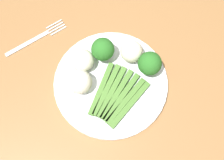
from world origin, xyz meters
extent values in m
cube|color=#B7A88E|center=(0.00, 0.00, -0.01)|extent=(6.00, 6.00, 0.02)
cube|color=olive|center=(0.00, 0.00, 0.72)|extent=(1.16, 0.80, 0.04)
cylinder|color=white|center=(0.01, 0.00, 0.75)|extent=(0.26, 0.26, 0.01)
cube|color=#47752D|center=(0.08, -0.01, 0.76)|extent=(0.02, 0.13, 0.01)
cube|color=#47752D|center=(0.07, -0.01, 0.76)|extent=(0.02, 0.13, 0.01)
cube|color=#47752D|center=(0.05, -0.01, 0.76)|extent=(0.03, 0.13, 0.01)
cube|color=#47752D|center=(0.04, -0.01, 0.76)|extent=(0.04, 0.13, 0.01)
cube|color=#47752D|center=(0.03, -0.02, 0.76)|extent=(0.05, 0.13, 0.01)
cube|color=#47752D|center=(0.02, -0.02, 0.76)|extent=(0.05, 0.13, 0.01)
cube|color=#47752D|center=(0.01, -0.03, 0.76)|extent=(0.06, 0.13, 0.01)
cylinder|color=#568E33|center=(-0.05, 0.04, 0.76)|extent=(0.02, 0.02, 0.02)
sphere|color=#286B23|center=(-0.05, 0.04, 0.79)|extent=(0.05, 0.05, 0.05)
cylinder|color=#568E33|center=(0.05, 0.08, 0.76)|extent=(0.02, 0.02, 0.02)
sphere|color=#286B23|center=(0.05, 0.08, 0.79)|extent=(0.05, 0.05, 0.05)
sphere|color=silver|center=(0.00, 0.08, 0.78)|extent=(0.05, 0.05, 0.05)
sphere|color=white|center=(-0.03, -0.05, 0.78)|extent=(0.05, 0.05, 0.05)
sphere|color=white|center=(-0.07, -0.01, 0.78)|extent=(0.05, 0.05, 0.05)
cube|color=silver|center=(-0.22, -0.06, 0.74)|extent=(0.04, 0.12, 0.00)
cube|color=silver|center=(-0.19, 0.02, 0.74)|extent=(0.01, 0.04, 0.00)
cube|color=silver|center=(-0.19, 0.02, 0.74)|extent=(0.01, 0.04, 0.00)
cube|color=silver|center=(-0.20, 0.02, 0.74)|extent=(0.01, 0.04, 0.00)
cube|color=silver|center=(-0.21, 0.02, 0.74)|extent=(0.01, 0.04, 0.00)
camera|label=1|loc=(0.16, -0.16, 1.34)|focal=43.67mm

